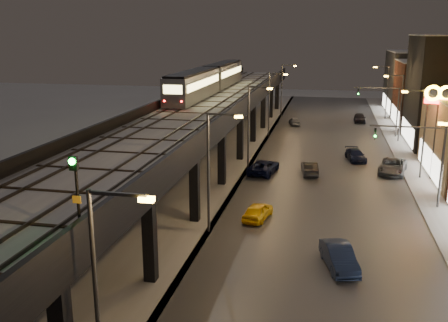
{
  "coord_description": "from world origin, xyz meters",
  "views": [
    {
      "loc": [
        7.62,
        -20.69,
        14.49
      ],
      "look_at": [
        0.03,
        15.06,
        5.0
      ],
      "focal_mm": 40.0,
      "sensor_mm": 36.0,
      "label": 1
    }
  ],
  "objects_px": {
    "car_near_white": "(310,168)",
    "car_onc_silver": "(339,258)",
    "car_onc_red": "(360,118)",
    "car_onc_dark": "(393,167)",
    "subway_train": "(210,79)",
    "rail_signal": "(75,178)",
    "car_mid_silver": "(264,167)",
    "car_far_white": "(295,121)",
    "car_onc_white": "(356,156)",
    "car_taxi": "(258,212)"
  },
  "relations": [
    {
      "from": "subway_train",
      "to": "car_far_white",
      "type": "xyz_separation_m",
      "value": [
        10.81,
        12.5,
        -7.65
      ]
    },
    {
      "from": "car_onc_dark",
      "to": "rail_signal",
      "type": "bearing_deg",
      "value": -102.6
    },
    {
      "from": "car_near_white",
      "to": "car_onc_silver",
      "type": "xyz_separation_m",
      "value": [
        2.77,
        -21.15,
        0.05
      ]
    },
    {
      "from": "car_mid_silver",
      "to": "car_onc_dark",
      "type": "bearing_deg",
      "value": -159.87
    },
    {
      "from": "car_mid_silver",
      "to": "car_near_white",
      "type": "bearing_deg",
      "value": -165.0
    },
    {
      "from": "car_mid_silver",
      "to": "car_onc_red",
      "type": "height_order",
      "value": "car_onc_red"
    },
    {
      "from": "subway_train",
      "to": "car_onc_silver",
      "type": "xyz_separation_m",
      "value": [
        17.21,
        -37.16,
        -7.54
      ]
    },
    {
      "from": "car_near_white",
      "to": "car_onc_silver",
      "type": "bearing_deg",
      "value": 89.06
    },
    {
      "from": "car_near_white",
      "to": "rail_signal",
      "type": "bearing_deg",
      "value": 68.1
    },
    {
      "from": "car_onc_white",
      "to": "car_onc_silver",
      "type": "bearing_deg",
      "value": -106.31
    },
    {
      "from": "car_near_white",
      "to": "car_far_white",
      "type": "xyz_separation_m",
      "value": [
        -3.63,
        28.51,
        -0.07
      ]
    },
    {
      "from": "car_onc_red",
      "to": "car_mid_silver",
      "type": "bearing_deg",
      "value": -109.29
    },
    {
      "from": "subway_train",
      "to": "rail_signal",
      "type": "relative_size",
      "value": 10.72
    },
    {
      "from": "car_onc_silver",
      "to": "car_onc_white",
      "type": "height_order",
      "value": "car_onc_silver"
    },
    {
      "from": "car_taxi",
      "to": "car_mid_silver",
      "type": "relative_size",
      "value": 0.75
    },
    {
      "from": "car_taxi",
      "to": "car_mid_silver",
      "type": "height_order",
      "value": "car_mid_silver"
    },
    {
      "from": "car_taxi",
      "to": "car_onc_silver",
      "type": "distance_m",
      "value": 9.57
    },
    {
      "from": "car_mid_silver",
      "to": "car_onc_dark",
      "type": "distance_m",
      "value": 13.55
    },
    {
      "from": "car_onc_silver",
      "to": "car_onc_dark",
      "type": "distance_m",
      "value": 24.06
    },
    {
      "from": "car_near_white",
      "to": "car_taxi",
      "type": "bearing_deg",
      "value": 67.7
    },
    {
      "from": "car_far_white",
      "to": "subway_train",
      "type": "bearing_deg",
      "value": 36.03
    },
    {
      "from": "car_onc_red",
      "to": "car_onc_dark",
      "type": "bearing_deg",
      "value": -87.03
    },
    {
      "from": "car_onc_red",
      "to": "car_far_white",
      "type": "bearing_deg",
      "value": -157.13
    },
    {
      "from": "rail_signal",
      "to": "car_onc_silver",
      "type": "distance_m",
      "value": 18.29
    },
    {
      "from": "car_near_white",
      "to": "car_onc_red",
      "type": "relative_size",
      "value": 0.95
    },
    {
      "from": "car_near_white",
      "to": "car_onc_white",
      "type": "bearing_deg",
      "value": -133.99
    },
    {
      "from": "subway_train",
      "to": "rail_signal",
      "type": "xyz_separation_m",
      "value": [
        6.4,
        -49.49,
        0.58
      ]
    },
    {
      "from": "car_onc_silver",
      "to": "car_far_white",
      "type": "bearing_deg",
      "value": 82.45
    },
    {
      "from": "car_far_white",
      "to": "car_onc_dark",
      "type": "relative_size",
      "value": 0.67
    },
    {
      "from": "subway_train",
      "to": "car_far_white",
      "type": "relative_size",
      "value": 9.22
    },
    {
      "from": "car_taxi",
      "to": "car_onc_dark",
      "type": "height_order",
      "value": "car_onc_dark"
    },
    {
      "from": "car_onc_red",
      "to": "car_onc_silver",
      "type": "bearing_deg",
      "value": -94.59
    },
    {
      "from": "car_mid_silver",
      "to": "car_onc_white",
      "type": "distance_m",
      "value": 12.23
    },
    {
      "from": "car_mid_silver",
      "to": "car_onc_silver",
      "type": "distance_m",
      "value": 21.93
    },
    {
      "from": "rail_signal",
      "to": "car_near_white",
      "type": "bearing_deg",
      "value": 76.48
    },
    {
      "from": "subway_train",
      "to": "car_onc_white",
      "type": "xyz_separation_m",
      "value": [
        19.39,
        -9.1,
        -7.64
      ]
    },
    {
      "from": "rail_signal",
      "to": "car_near_white",
      "type": "height_order",
      "value": "rail_signal"
    },
    {
      "from": "car_onc_dark",
      "to": "car_mid_silver",
      "type": "bearing_deg",
      "value": -155.93
    },
    {
      "from": "car_near_white",
      "to": "car_onc_white",
      "type": "xyz_separation_m",
      "value": [
        4.94,
        6.9,
        -0.05
      ]
    },
    {
      "from": "car_far_white",
      "to": "car_onc_white",
      "type": "bearing_deg",
      "value": 98.55
    },
    {
      "from": "car_onc_silver",
      "to": "rail_signal",
      "type": "bearing_deg",
      "value": -146.16
    },
    {
      "from": "car_taxi",
      "to": "car_far_white",
      "type": "bearing_deg",
      "value": -79.01
    },
    {
      "from": "car_far_white",
      "to": "car_onc_silver",
      "type": "distance_m",
      "value": 50.07
    },
    {
      "from": "car_mid_silver",
      "to": "car_onc_red",
      "type": "distance_m",
      "value": 35.4
    },
    {
      "from": "car_near_white",
      "to": "car_mid_silver",
      "type": "relative_size",
      "value": 0.8
    },
    {
      "from": "rail_signal",
      "to": "car_onc_white",
      "type": "xyz_separation_m",
      "value": [
        12.99,
        40.38,
        -8.22
      ]
    },
    {
      "from": "car_taxi",
      "to": "car_onc_white",
      "type": "xyz_separation_m",
      "value": [
        8.38,
        20.77,
        -0.03
      ]
    },
    {
      "from": "subway_train",
      "to": "car_near_white",
      "type": "relative_size",
      "value": 8.03
    },
    {
      "from": "rail_signal",
      "to": "car_far_white",
      "type": "relative_size",
      "value": 0.86
    },
    {
      "from": "car_mid_silver",
      "to": "car_onc_dark",
      "type": "relative_size",
      "value": 0.96
    }
  ]
}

